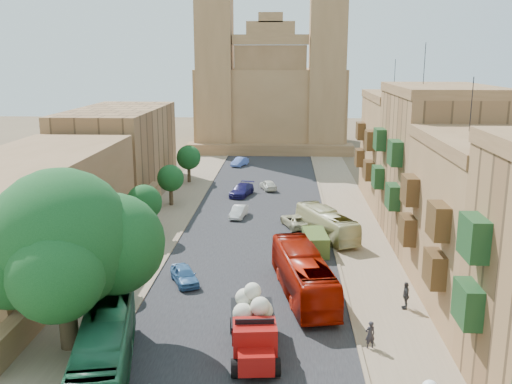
# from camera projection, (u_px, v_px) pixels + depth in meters

# --- Properties ---
(road_surface) EXTENTS (14.00, 140.00, 0.01)m
(road_surface) POSITION_uv_depth(u_px,v_px,m) (258.00, 221.00, 57.39)
(road_surface) COLOR black
(road_surface) RESTS_ON ground
(sidewalk_east) EXTENTS (5.00, 140.00, 0.01)m
(sidewalk_east) POSITION_uv_depth(u_px,v_px,m) (353.00, 223.00, 56.91)
(sidewalk_east) COLOR #7F6B53
(sidewalk_east) RESTS_ON ground
(sidewalk_west) EXTENTS (5.00, 140.00, 0.01)m
(sidewalk_west) POSITION_uv_depth(u_px,v_px,m) (165.00, 220.00, 57.88)
(sidewalk_west) COLOR #7F6B53
(sidewalk_west) RESTS_ON ground
(kerb_east) EXTENTS (0.25, 140.00, 0.12)m
(kerb_east) POSITION_uv_depth(u_px,v_px,m) (328.00, 222.00, 57.02)
(kerb_east) COLOR #7F6B53
(kerb_east) RESTS_ON ground
(kerb_west) EXTENTS (0.25, 140.00, 0.12)m
(kerb_west) POSITION_uv_depth(u_px,v_px,m) (189.00, 220.00, 57.74)
(kerb_west) COLOR #7F6B53
(kerb_west) RESTS_ON ground
(townhouse_b) EXTENTS (9.00, 14.00, 14.90)m
(townhouse_b) POSITION_uv_depth(u_px,v_px,m) (490.00, 224.00, 36.82)
(townhouse_b) COLOR olive
(townhouse_b) RESTS_ON ground
(townhouse_c) EXTENTS (9.00, 14.00, 17.40)m
(townhouse_c) POSITION_uv_depth(u_px,v_px,m) (436.00, 165.00, 50.13)
(townhouse_c) COLOR olive
(townhouse_c) RESTS_ON ground
(townhouse_d) EXTENTS (9.00, 14.00, 15.90)m
(townhouse_d) POSITION_uv_depth(u_px,v_px,m) (404.00, 148.00, 63.90)
(townhouse_d) COLOR olive
(townhouse_d) RESTS_ON ground
(west_wall) EXTENTS (1.00, 40.00, 1.80)m
(west_wall) POSITION_uv_depth(u_px,v_px,m) (105.00, 242.00, 48.11)
(west_wall) COLOR olive
(west_wall) RESTS_ON ground
(west_building_low) EXTENTS (10.00, 28.00, 8.40)m
(west_building_low) POSITION_uv_depth(u_px,v_px,m) (27.00, 210.00, 45.68)
(west_building_low) COLOR brown
(west_building_low) RESTS_ON ground
(west_building_mid) EXTENTS (10.00, 22.00, 10.00)m
(west_building_mid) POSITION_uv_depth(u_px,v_px,m) (119.00, 149.00, 70.75)
(west_building_mid) COLOR olive
(west_building_mid) RESTS_ON ground
(church) EXTENTS (28.00, 22.50, 36.30)m
(church) POSITION_uv_depth(u_px,v_px,m) (271.00, 95.00, 102.41)
(church) COLOR olive
(church) RESTS_ON ground
(ficus_tree) EXTENTS (10.40, 9.57, 10.40)m
(ficus_tree) POSITION_uv_depth(u_px,v_px,m) (64.00, 245.00, 31.20)
(ficus_tree) COLOR #382C1C
(ficus_tree) RESTS_ON ground
(street_tree_a) EXTENTS (2.78, 2.78, 4.28)m
(street_tree_a) POSITION_uv_depth(u_px,v_px,m) (103.00, 253.00, 39.75)
(street_tree_a) COLOR #382C1C
(street_tree_a) RESTS_ON ground
(street_tree_b) EXTENTS (3.25, 3.25, 5.00)m
(street_tree_b) POSITION_uv_depth(u_px,v_px,m) (144.00, 203.00, 51.30)
(street_tree_b) COLOR #382C1C
(street_tree_b) RESTS_ON ground
(street_tree_c) EXTENTS (2.97, 2.97, 4.57)m
(street_tree_c) POSITION_uv_depth(u_px,v_px,m) (171.00, 178.00, 63.02)
(street_tree_c) COLOR #382C1C
(street_tree_c) RESTS_ON ground
(street_tree_d) EXTENTS (3.19, 3.19, 4.90)m
(street_tree_d) POSITION_uv_depth(u_px,v_px,m) (189.00, 158.00, 74.63)
(street_tree_d) COLOR #382C1C
(street_tree_d) RESTS_ON ground
(red_truck) EXTENTS (3.16, 6.67, 3.78)m
(red_truck) POSITION_uv_depth(u_px,v_px,m) (253.00, 326.00, 31.58)
(red_truck) COLOR maroon
(red_truck) RESTS_ON ground
(olive_pickup) EXTENTS (2.23, 4.32, 1.72)m
(olive_pickup) POSITION_uv_depth(u_px,v_px,m) (315.00, 243.00, 48.22)
(olive_pickup) COLOR #425A21
(olive_pickup) RESTS_ON ground
(bus_green_north) EXTENTS (4.60, 11.03, 2.99)m
(bus_green_north) POSITION_uv_depth(u_px,v_px,m) (104.00, 351.00, 29.21)
(bus_green_north) COLOR #226440
(bus_green_north) RESTS_ON ground
(bus_red_east) EXTENTS (4.61, 11.47, 3.12)m
(bus_red_east) POSITION_uv_depth(u_px,v_px,m) (303.00, 274.00, 39.30)
(bus_red_east) COLOR #991102
(bus_red_east) RESTS_ON ground
(bus_cream_east) EXTENTS (5.58, 9.27, 2.55)m
(bus_cream_east) POSITION_uv_depth(u_px,v_px,m) (326.00, 224.00, 52.18)
(bus_cream_east) COLOR beige
(bus_cream_east) RESTS_ON ground
(car_blue_a) EXTENTS (2.92, 4.05, 1.28)m
(car_blue_a) POSITION_uv_depth(u_px,v_px,m) (184.00, 275.00, 41.61)
(car_blue_a) COLOR teal
(car_blue_a) RESTS_ON ground
(car_white_a) EXTENTS (1.82, 3.75, 1.19)m
(car_white_a) POSITION_uv_depth(u_px,v_px,m) (239.00, 212.00, 58.76)
(car_white_a) COLOR silver
(car_white_a) RESTS_ON ground
(car_cream) EXTENTS (3.41, 4.92, 1.25)m
(car_cream) POSITION_uv_depth(u_px,v_px,m) (296.00, 221.00, 55.42)
(car_cream) COLOR #BDB790
(car_cream) RESTS_ON ground
(car_dkblue) EXTENTS (3.10, 5.12, 1.39)m
(car_dkblue) POSITION_uv_depth(u_px,v_px,m) (242.00, 190.00, 67.83)
(car_dkblue) COLOR #15124E
(car_dkblue) RESTS_ON ground
(car_white_b) EXTENTS (2.53, 3.95, 1.25)m
(car_white_b) POSITION_uv_depth(u_px,v_px,m) (268.00, 185.00, 70.87)
(car_white_b) COLOR silver
(car_white_b) RESTS_ON ground
(car_blue_b) EXTENTS (2.63, 4.05, 1.26)m
(car_blue_b) POSITION_uv_depth(u_px,v_px,m) (240.00, 162.00, 86.35)
(car_blue_b) COLOR #5372CE
(car_blue_b) RESTS_ON ground
(pedestrian_a) EXTENTS (0.69, 0.56, 1.64)m
(pedestrian_a) POSITION_uv_depth(u_px,v_px,m) (370.00, 335.00, 32.31)
(pedestrian_a) COLOR #29262D
(pedestrian_a) RESTS_ON ground
(pedestrian_c) EXTENTS (0.47, 1.10, 1.86)m
(pedestrian_c) POSITION_uv_depth(u_px,v_px,m) (406.00, 295.00, 37.34)
(pedestrian_c) COLOR #373738
(pedestrian_c) RESTS_ON ground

